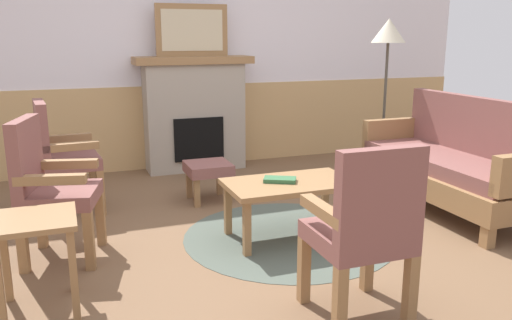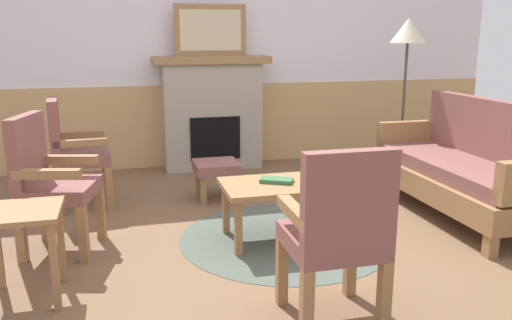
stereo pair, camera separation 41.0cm
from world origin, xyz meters
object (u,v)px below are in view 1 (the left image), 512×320
(armchair_near_fireplace, at_px, (48,183))
(armchair_by_window_left, at_px, (60,152))
(floor_lamp_by_couch, at_px, (388,41))
(fireplace, at_px, (194,113))
(footstool, at_px, (208,171))
(book_on_table, at_px, (280,180))
(armchair_front_left, at_px, (365,226))
(coffee_table, at_px, (290,188))
(framed_picture, at_px, (192,30))
(couch, at_px, (451,164))
(side_table, at_px, (35,237))

(armchair_near_fireplace, relative_size, armchair_by_window_left, 1.00)
(armchair_near_fireplace, xyz_separation_m, floor_lamp_by_couch, (3.42, 1.17, 0.91))
(fireplace, bearing_deg, footstool, -98.39)
(book_on_table, bearing_deg, armchair_front_left, -92.28)
(fireplace, height_order, floor_lamp_by_couch, floor_lamp_by_couch)
(coffee_table, bearing_deg, floor_lamp_by_couch, 38.34)
(framed_picture, height_order, armchair_front_left, framed_picture)
(footstool, bearing_deg, framed_picture, 81.62)
(armchair_near_fireplace, bearing_deg, couch, -1.07)
(book_on_table, bearing_deg, floor_lamp_by_couch, 36.79)
(armchair_front_left, bearing_deg, armchair_near_fireplace, 137.42)
(armchair_near_fireplace, relative_size, side_table, 1.78)
(side_table, bearing_deg, book_on_table, 17.88)
(framed_picture, distance_m, armchair_by_window_left, 2.09)
(fireplace, distance_m, floor_lamp_by_couch, 2.25)
(book_on_table, distance_m, floor_lamp_by_couch, 2.47)
(framed_picture, distance_m, armchair_front_left, 3.68)
(framed_picture, relative_size, floor_lamp_by_couch, 0.48)
(footstool, height_order, armchair_front_left, armchair_front_left)
(framed_picture, bearing_deg, side_table, -119.43)
(footstool, bearing_deg, coffee_table, -73.00)
(coffee_table, xyz_separation_m, side_table, (-1.75, -0.52, 0.05))
(armchair_near_fireplace, relative_size, floor_lamp_by_couch, 0.58)
(coffee_table, relative_size, floor_lamp_by_couch, 0.57)
(side_table, bearing_deg, framed_picture, 60.57)
(armchair_near_fireplace, bearing_deg, side_table, -95.26)
(fireplace, distance_m, couch, 2.81)
(fireplace, relative_size, framed_picture, 1.62)
(fireplace, xyz_separation_m, side_table, (-1.59, -2.82, -0.22))
(floor_lamp_by_couch, bearing_deg, armchair_by_window_left, -176.95)
(armchair_by_window_left, relative_size, floor_lamp_by_couch, 0.58)
(coffee_table, xyz_separation_m, book_on_table, (-0.07, 0.02, 0.07))
(armchair_by_window_left, bearing_deg, footstool, -4.57)
(armchair_front_left, bearing_deg, couch, 38.26)
(armchair_by_window_left, bearing_deg, floor_lamp_by_couch, 3.05)
(coffee_table, xyz_separation_m, floor_lamp_by_couch, (1.74, 1.37, 1.06))
(framed_picture, xyz_separation_m, armchair_front_left, (0.03, -3.53, -1.02))
(couch, height_order, side_table, couch)
(coffee_table, relative_size, side_table, 1.75)
(floor_lamp_by_couch, bearing_deg, footstool, -172.31)
(fireplace, relative_size, side_table, 2.36)
(footstool, bearing_deg, fireplace, 81.61)
(coffee_table, relative_size, book_on_table, 4.03)
(fireplace, height_order, couch, fireplace)
(couch, height_order, armchair_near_fireplace, same)
(framed_picture, height_order, armchair_by_window_left, framed_picture)
(footstool, distance_m, armchair_front_left, 2.34)
(footstool, bearing_deg, armchair_front_left, -84.75)
(footstool, xyz_separation_m, side_table, (-1.41, -1.61, 0.15))
(footstool, xyz_separation_m, armchair_by_window_left, (-1.27, 0.10, 0.25))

